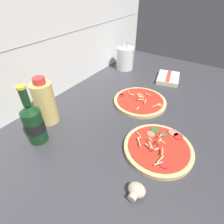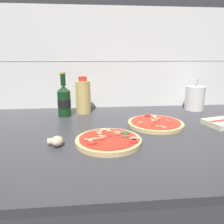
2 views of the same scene
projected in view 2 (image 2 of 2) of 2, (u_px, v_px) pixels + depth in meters
The scene contains 9 objects.
counter_slab at pixel (130, 134), 91.52cm from camera, with size 160.00×90.00×2.50cm.
tile_backsplash at pixel (118, 61), 128.15cm from camera, with size 160.00×1.13×60.00cm.
pizza_near at pixel (109, 140), 78.65cm from camera, with size 23.88×23.88×5.35cm.
pizza_far at pixel (155, 123), 98.68cm from camera, with size 24.97×24.97×4.52cm.
beer_bottle at pixel (64, 100), 112.40cm from camera, with size 6.75×6.75×22.66cm.
oil_bottle at pixel (83, 96), 118.37cm from camera, with size 8.04×8.04×19.88cm.
mushroom_left at pixel (56, 141), 75.86cm from camera, with size 5.35×5.09×3.56cm.
utensil_crock at pixel (195, 98), 125.84cm from camera, with size 10.83×10.83×18.92cm.
dish_towel at pixel (224, 123), 98.56cm from camera, with size 18.62×15.38×2.56cm.
Camera 2 is at (-15.78, -85.16, 33.15)cm, focal length 35.00 mm.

